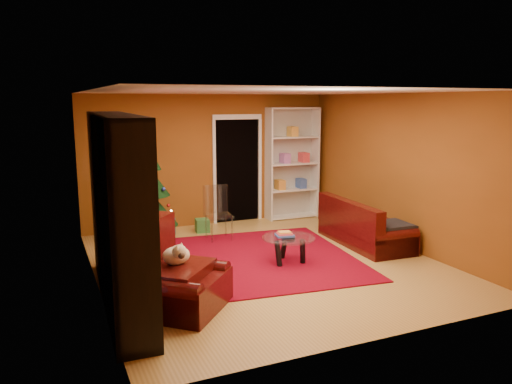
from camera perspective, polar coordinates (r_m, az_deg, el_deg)
name	(u,v)px	position (r m, az deg, el deg)	size (l,w,h in m)	color
floor	(266,265)	(7.80, 1.19, -8.29)	(5.00, 5.50, 0.05)	#A77D3B
ceiling	(267,90)	(7.38, 1.27, 11.58)	(5.00, 5.50, 0.05)	silver
wall_back	(209,160)	(10.04, -5.44, 3.65)	(5.00, 0.05, 2.60)	brown
wall_left	(90,192)	(6.83, -18.39, -0.02)	(0.05, 5.50, 2.60)	brown
wall_right	(402,171)	(8.83, 16.29, 2.35)	(0.05, 5.50, 2.60)	brown
doorway	(237,171)	(10.23, -2.14, 2.41)	(1.06, 0.60, 2.16)	black
rug	(266,257)	(8.02, 1.19, -7.48)	(2.67, 3.12, 0.02)	maroon
media_unit	(118,211)	(6.25, -15.48, -2.11)	(0.46, 3.03, 2.32)	black
christmas_tree	(147,188)	(9.15, -12.40, 0.50)	(1.09, 1.09, 1.94)	black
gift_box_teal	(167,228)	(9.40, -10.18, -4.04)	(0.31, 0.31, 0.31)	#125068
gift_box_green	(202,225)	(9.59, -6.15, -3.82)	(0.25, 0.25, 0.25)	#2E7534
gift_box_red	(163,224)	(9.81, -10.58, -3.64)	(0.24, 0.24, 0.24)	#AC2E12
white_bookshelf	(292,164)	(10.56, 4.15, 3.26)	(1.11, 0.40, 2.40)	white
armchair	(178,274)	(6.10, -8.87, -9.26)	(1.11, 1.11, 0.87)	black
dog	(176,256)	(6.10, -9.13, -7.18)	(0.40, 0.30, 0.28)	beige
sofa	(366,221)	(8.89, 12.41, -3.31)	(1.87, 0.84, 0.81)	black
coffee_table	(288,250)	(7.73, 3.71, -6.61)	(0.82, 0.82, 0.51)	gray
acrylic_chair	(219,216)	(8.93, -4.27, -2.76)	(0.45, 0.49, 0.89)	#66605B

